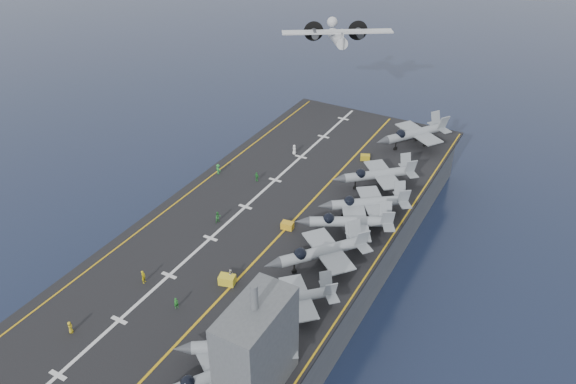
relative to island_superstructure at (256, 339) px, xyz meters
The scene contains 28 objects.
ground 38.02m from the island_superstructure, 116.57° to the left, with size 500.00×500.00×0.00m, color #142135.
hull 35.94m from the island_superstructure, 116.57° to the left, with size 36.00×90.00×10.00m, color #56595E.
flight_deck 34.41m from the island_superstructure, 116.57° to the left, with size 38.00×92.00×0.40m, color black.
foul_line 33.17m from the island_superstructure, 111.80° to the left, with size 0.35×90.00×0.02m, color gold.
landing_centerline 37.38m from the island_superstructure, 124.99° to the left, with size 0.50×90.00×0.02m, color silver.
deck_edge_port 44.50m from the island_superstructure, 136.85° to the left, with size 0.25×90.00×0.02m, color gold.
deck_edge_stbd 31.12m from the island_superstructure, 83.35° to the left, with size 0.25×90.00×0.02m, color gold.
island_superstructure is the anchor object (origin of this frame).
fighter_jet_0 6.96m from the island_superstructure, 146.15° to the right, with size 15.41×16.65×4.81m, color #959AA3, non-canonical shape.
fighter_jet_1 6.59m from the island_superstructure, 144.09° to the left, with size 17.40×16.08×5.03m, color gray, non-canonical shape.
fighter_jet_2 13.68m from the island_superstructure, 100.52° to the left, with size 15.59×15.48×4.58m, color #90969F, non-canonical shape.
fighter_jet_3 23.26m from the island_superstructure, 97.61° to the left, with size 18.01×18.83×5.46m, color gray, non-canonical shape.
fighter_jet_4 31.87m from the island_superstructure, 94.61° to the left, with size 18.15×16.18×5.26m, color #99A2A8, non-canonical shape.
fighter_jet_5 38.21m from the island_superstructure, 93.15° to the left, with size 17.90×16.91×5.18m, color gray, non-canonical shape.
fighter_jet_6 47.46m from the island_superstructure, 94.88° to the left, with size 17.96×17.64×5.25m, color #9CA4AC, non-canonical shape.
fighter_jet_8 65.68m from the island_superstructure, 92.98° to the left, with size 18.18×19.58×5.66m, color #9299A1, non-canonical shape.
tow_cart_a 19.24m from the island_superstructure, 135.40° to the left, with size 2.53×1.97×1.34m, color yellow, non-canonical shape.
tow_cart_b 31.23m from the island_superstructure, 112.82° to the left, with size 2.05×1.46×1.15m, color gold, non-canonical shape.
tow_cart_c 56.28m from the island_superstructure, 99.96° to the left, with size 2.07×1.75×1.06m, color gold, non-canonical shape.
crew_0 26.04m from the island_superstructure, 169.84° to the right, with size 1.17×1.23×1.71m, color gold.
crew_1 25.03m from the island_superstructure, 162.70° to the left, with size 1.08×1.38×2.02m, color gold.
crew_2 33.59m from the island_superstructure, 132.83° to the left, with size 1.15×1.38×1.96m, color #2B8536.
crew_3 48.82m from the island_superstructure, 130.31° to the left, with size 1.36×1.09×1.97m, color #268C33.
crew_4 45.40m from the island_superstructure, 121.89° to the left, with size 1.15×0.84×1.79m, color #268C33.
crew_5 55.53m from the island_superstructure, 114.25° to the left, with size 1.48×1.36×2.05m, color white.
crew_6 18.07m from the island_superstructure, 161.26° to the left, with size 1.11×1.21×1.67m, color #217C25.
crew_7 19.59m from the island_superstructure, 133.67° to the left, with size 1.37×1.35×1.92m, color silver.
transport_plane 85.67m from the island_superstructure, 109.24° to the left, with size 30.28×27.83×5.92m, color #B9BCBE, non-canonical shape.
Camera 1 is at (38.33, -65.04, 62.94)m, focal length 35.00 mm.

